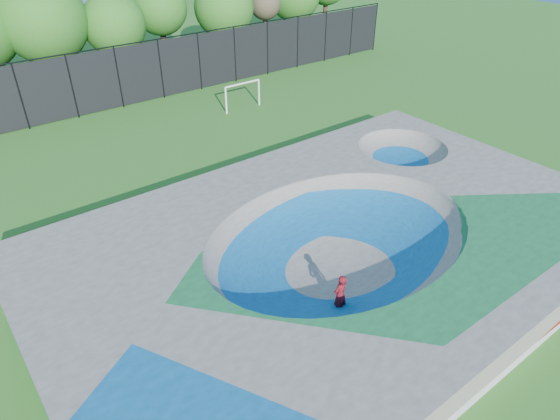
{
  "coord_description": "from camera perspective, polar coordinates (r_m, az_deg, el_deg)",
  "views": [
    {
      "loc": [
        -11.1,
        -10.74,
        12.09
      ],
      "look_at": [
        -0.57,
        3.0,
        1.1
      ],
      "focal_mm": 32.0,
      "sensor_mm": 36.0,
      "label": 1
    }
  ],
  "objects": [
    {
      "name": "ground",
      "position": [
        19.61,
        6.71,
        -5.91
      ],
      "size": [
        120.0,
        120.0,
        0.0
      ],
      "primitive_type": "plane",
      "color": "#29651C",
      "rests_on": "ground"
    },
    {
      "name": "skater",
      "position": [
        16.97,
        6.87,
        -9.6
      ],
      "size": [
        0.61,
        0.44,
        1.59
      ],
      "primitive_type": "imported",
      "rotation": [
        0.0,
        0.0,
        3.24
      ],
      "color": "red",
      "rests_on": "ground"
    },
    {
      "name": "soccer_goal",
      "position": [
        33.5,
        -4.3,
        13.41
      ],
      "size": [
        2.71,
        0.12,
        1.79
      ],
      "color": "white",
      "rests_on": "ground"
    },
    {
      "name": "fence",
      "position": [
        35.08,
        -17.99,
        14.33
      ],
      "size": [
        48.09,
        0.09,
        4.04
      ],
      "color": "black",
      "rests_on": "ground"
    },
    {
      "name": "skateboard",
      "position": [
        17.49,
        6.71,
        -11.48
      ],
      "size": [
        0.81,
        0.35,
        0.05
      ],
      "primitive_type": "cube",
      "rotation": [
        0.0,
        0.0,
        0.18
      ],
      "color": "black",
      "rests_on": "ground"
    },
    {
      "name": "skate_deck",
      "position": [
        19.16,
        6.85,
        -4.14
      ],
      "size": [
        22.0,
        14.0,
        1.5
      ],
      "primitive_type": "cube",
      "color": "gray",
      "rests_on": "ground"
    },
    {
      "name": "treeline",
      "position": [
        38.28,
        -26.4,
        18.47
      ],
      "size": [
        52.22,
        7.25,
        8.69
      ],
      "color": "#4C3526",
      "rests_on": "ground"
    }
  ]
}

